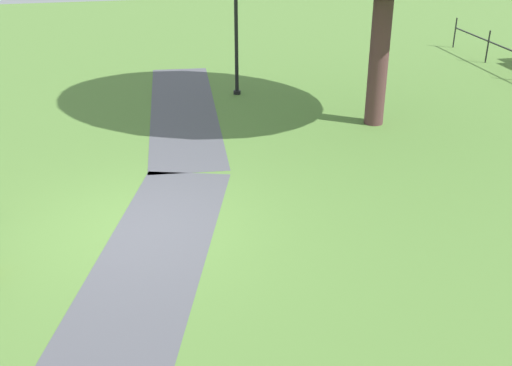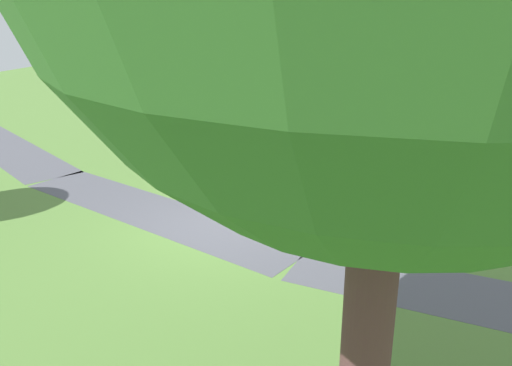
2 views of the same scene
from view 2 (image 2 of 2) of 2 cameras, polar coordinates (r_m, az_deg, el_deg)
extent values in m
plane|color=#557E38|center=(11.93, -3.48, -4.48)|extent=(48.00, 48.00, 0.00)
cube|color=#505159|center=(12.83, -10.69, -3.02)|extent=(8.15, 3.86, 0.01)
cube|color=#505159|center=(19.56, -24.77, 3.31)|extent=(7.86, 5.20, 0.01)
cylinder|color=#513231|center=(5.11, 11.64, -15.85)|extent=(0.46, 0.46, 3.80)
ellipsoid|color=gray|center=(15.17, -5.67, 2.23)|extent=(1.64, 1.46, 0.74)
cylinder|color=black|center=(16.06, 13.72, 2.88)|extent=(0.13, 0.13, 0.82)
cylinder|color=black|center=(16.01, 14.25, 2.79)|extent=(0.13, 0.13, 0.82)
cube|color=yellow|center=(15.85, 14.19, 5.32)|extent=(0.41, 0.32, 0.62)
cylinder|color=tan|center=(15.92, 13.46, 5.57)|extent=(0.08, 0.08, 0.55)
cylinder|color=tan|center=(15.77, 14.95, 5.32)|extent=(0.08, 0.08, 0.55)
sphere|color=tan|center=(15.76, 14.32, 6.91)|extent=(0.22, 0.22, 0.22)
cylinder|color=beige|center=(15.19, 6.78, 2.35)|extent=(0.13, 0.13, 0.82)
cylinder|color=beige|center=(15.20, 6.17, 2.39)|extent=(0.13, 0.13, 0.82)
cube|color=red|center=(15.00, 6.58, 4.98)|extent=(0.39, 0.29, 0.61)
cylinder|color=#E4B394|center=(14.98, 7.42, 5.05)|extent=(0.08, 0.08, 0.54)
cylinder|color=#E4B394|center=(15.01, 5.74, 5.16)|extent=(0.08, 0.08, 0.54)
sphere|color=#E4B394|center=(14.90, 6.64, 6.64)|extent=(0.22, 0.22, 0.22)
cube|color=gray|center=(15.50, 13.08, 1.21)|extent=(0.16, 0.33, 0.24)
torus|color=gray|center=(15.44, 13.13, 1.84)|extent=(0.30, 0.30, 0.02)
cube|color=brown|center=(14.22, -3.31, 0.39)|extent=(0.27, 0.32, 0.40)
cube|color=brown|center=(14.27, -3.82, 0.11)|extent=(0.11, 0.20, 0.18)
cube|color=black|center=(14.06, 4.14, 0.15)|extent=(0.33, 0.34, 0.40)
cube|color=black|center=(13.99, 4.45, -0.30)|extent=(0.16, 0.19, 0.18)
cylinder|color=gold|center=(16.56, -5.89, 2.39)|extent=(0.27, 0.27, 0.02)
camera|label=1|loc=(17.03, -35.42, 17.21)|focal=43.25mm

